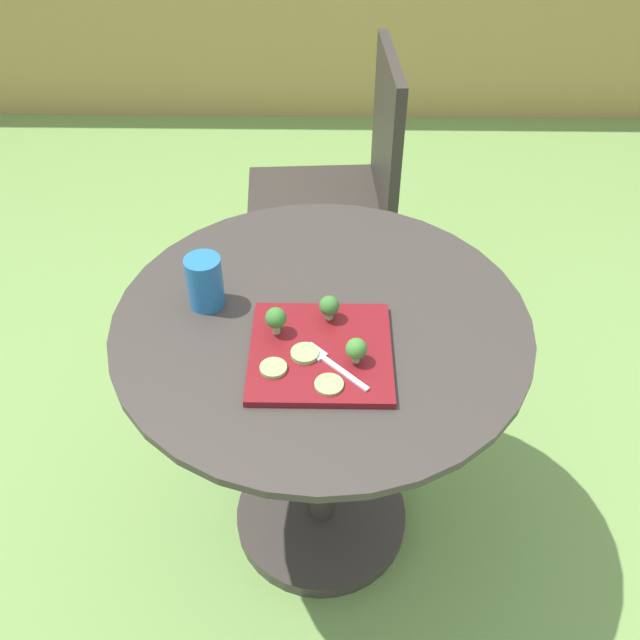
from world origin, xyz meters
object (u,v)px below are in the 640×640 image
drinking_glass (205,284)px  patio_chair (348,179)px  salad_plate (318,352)px  fork (330,363)px

drinking_glass → patio_chair: bearing=69.8°
patio_chair → salad_plate: 0.98m
salad_plate → fork: fork is taller
salad_plate → fork: (0.02, -0.04, 0.01)m
salad_plate → drinking_glass: drinking_glass is taller
patio_chair → drinking_glass: size_ratio=8.24×
patio_chair → drinking_glass: 0.89m
salad_plate → patio_chair: bearing=85.6°
patio_chair → drinking_glass: bearing=-110.2°
drinking_glass → salad_plate: bearing=-32.6°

